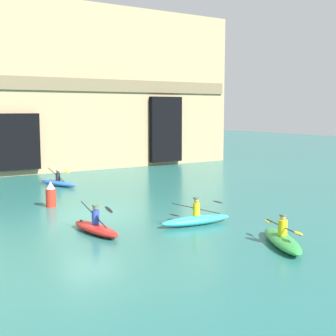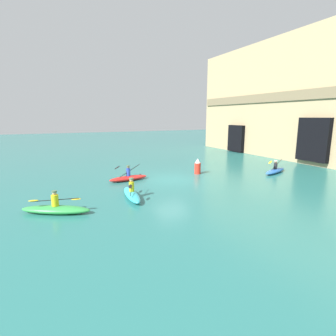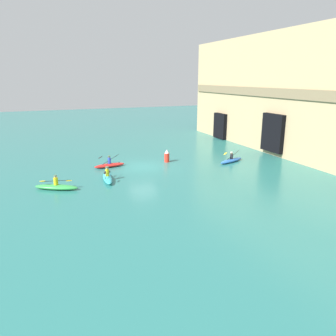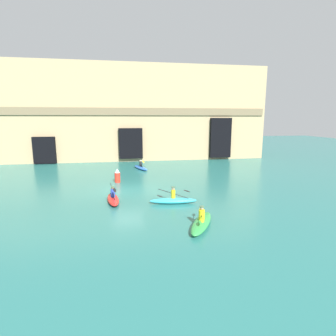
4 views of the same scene
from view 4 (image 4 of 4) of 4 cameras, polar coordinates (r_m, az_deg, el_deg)
ground_plane at (r=20.93m, az=-8.90°, el=-4.74°), size 120.00×120.00×0.00m
cliff_bluff at (r=38.29m, az=-7.88°, el=11.60°), size 36.29×8.41×12.48m
kayak_green at (r=13.99m, az=7.30°, el=-11.64°), size 2.25×3.24×1.10m
kayak_red at (r=18.12m, az=-11.87°, el=-6.57°), size 1.08×2.91×1.15m
kayak_blue at (r=29.20m, az=-5.96°, el=0.12°), size 1.73×3.19×1.09m
kayak_cyan at (r=17.41m, az=1.14°, el=-7.00°), size 3.16×0.98×1.14m
marker_buoy at (r=23.43m, az=-10.96°, el=-1.71°), size 0.49×0.49×1.23m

